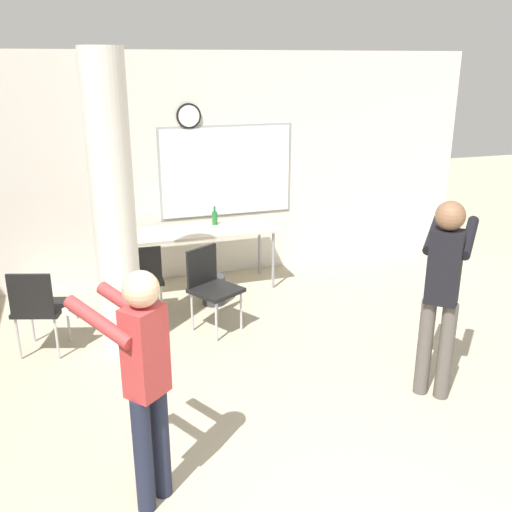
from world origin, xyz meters
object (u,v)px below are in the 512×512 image
Objects in this scene: bottle_on_table at (215,218)px; person_playing_side at (443,285)px; chair_table_left at (142,276)px; person_playing_front at (143,373)px; folding_table at (201,234)px; chair_near_pillar at (38,305)px; chair_table_front at (211,283)px.

bottle_on_table is 3.26m from person_playing_side.
person_playing_front reaches higher than chair_table_left.
folding_table is 7.58× the size of bottle_on_table.
folding_table is 1.09m from chair_table_left.
person_playing_front reaches higher than folding_table.
folding_table is 3.61m from person_playing_front.
bottle_on_table is 0.15× the size of person_playing_front.
bottle_on_table is at bearing 32.71° from chair_near_pillar.
folding_table is 1.16m from chair_table_front.
person_playing_front is (-1.13, -3.43, 0.22)m from folding_table.
person_playing_front is at bearing -110.48° from bottle_on_table.
person_playing_front reaches higher than chair_table_front.
person_playing_side is at bearing -65.73° from folding_table.
person_playing_side is (2.12, -2.21, 0.48)m from chair_table_left.
folding_table is at bearing 81.79° from chair_table_front.
chair_near_pillar reaches higher than folding_table.
chair_near_pillar is at bearing -147.29° from bottle_on_table.
folding_table is 2.04× the size of chair_near_pillar.
bottle_on_table is 1.38m from chair_table_front.
chair_near_pillar is 0.52× the size of person_playing_side.
chair_table_front is (1.68, 0.03, 0.00)m from chair_near_pillar.
chair_near_pillar is at bearing -156.04° from chair_table_left.
chair_table_front is 0.52× the size of person_playing_side.
chair_near_pillar and chair_table_left have the same top height.
person_playing_side is (1.10, -3.06, 0.14)m from bottle_on_table.
chair_near_pillar is 0.55× the size of person_playing_front.
chair_table_front is at bearing -98.21° from folding_table.
chair_near_pillar is 1.68m from chair_table_front.
chair_near_pillar is 1.00× the size of chair_table_left.
chair_near_pillar is at bearing -178.85° from chair_table_front.
chair_table_front is 1.00× the size of chair_table_left.
bottle_on_table is 1.38m from chair_table_left.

